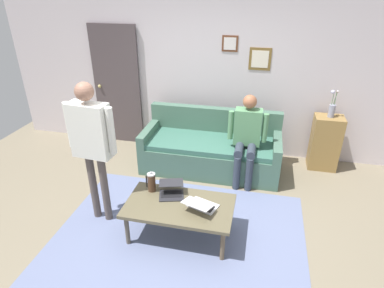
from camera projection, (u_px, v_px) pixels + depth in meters
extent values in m
plane|color=#7B6F5A|center=(178.00, 229.00, 3.89)|extent=(7.68, 7.68, 0.00)
cube|color=slate|center=(178.00, 240.00, 3.72)|extent=(2.86, 2.28, 0.01)
cube|color=silver|center=(211.00, 72.00, 5.19)|extent=(7.04, 0.10, 2.70)
cube|color=brown|center=(260.00, 59.00, 4.89)|extent=(0.33, 0.02, 0.34)
cube|color=silver|center=(260.00, 59.00, 4.88)|extent=(0.25, 0.00, 0.26)
cube|color=brown|center=(230.00, 44.00, 4.88)|extent=(0.24, 0.02, 0.24)
cube|color=silver|center=(230.00, 44.00, 4.87)|extent=(0.18, 0.00, 0.18)
cube|color=#4C4143|center=(117.00, 86.00, 5.57)|extent=(0.82, 0.05, 2.05)
sphere|color=tan|center=(100.00, 86.00, 5.60)|extent=(0.06, 0.06, 0.06)
cube|color=#466856|center=(210.00, 156.00, 5.04)|extent=(2.07, 0.87, 0.42)
cube|color=#3B6B5A|center=(211.00, 143.00, 4.91)|extent=(1.83, 0.79, 0.08)
cube|color=#466856|center=(215.00, 121.00, 5.16)|extent=(2.07, 0.14, 0.46)
cube|color=#466856|center=(277.00, 145.00, 4.71)|extent=(0.12, 0.87, 0.20)
cube|color=#466856|center=(150.00, 133.00, 5.09)|extent=(0.12, 0.87, 0.20)
cube|color=brown|center=(179.00, 206.00, 3.62)|extent=(1.20, 0.67, 0.04)
cylinder|color=brown|center=(223.00, 245.00, 3.38)|extent=(0.05, 0.05, 0.39)
cylinder|color=brown|center=(127.00, 230.00, 3.59)|extent=(0.05, 0.05, 0.39)
cylinder|color=#565643|center=(229.00, 213.00, 3.84)|extent=(0.05, 0.05, 0.39)
cylinder|color=brown|center=(144.00, 201.00, 4.05)|extent=(0.05, 0.05, 0.39)
cube|color=#28282D|center=(171.00, 195.00, 3.75)|extent=(0.33, 0.29, 0.01)
cube|color=black|center=(171.00, 194.00, 3.76)|extent=(0.26, 0.19, 0.00)
cube|color=#28282D|center=(171.00, 183.00, 3.79)|extent=(0.33, 0.28, 0.03)
cube|color=silver|center=(171.00, 183.00, 3.79)|extent=(0.29, 0.25, 0.02)
cube|color=silver|center=(203.00, 205.00, 3.59)|extent=(0.37, 0.30, 0.01)
cube|color=black|center=(202.00, 206.00, 3.57)|extent=(0.29, 0.20, 0.00)
cube|color=silver|center=(197.00, 204.00, 3.45)|extent=(0.36, 0.29, 0.04)
cube|color=white|center=(198.00, 204.00, 3.45)|extent=(0.33, 0.26, 0.03)
cylinder|color=#4C3323|center=(152.00, 183.00, 3.80)|extent=(0.09, 0.09, 0.22)
cylinder|color=#B7B7BC|center=(151.00, 174.00, 3.75)|extent=(0.10, 0.10, 0.02)
sphere|color=#B2B2B7|center=(151.00, 173.00, 3.74)|extent=(0.03, 0.03, 0.03)
cube|color=black|center=(147.00, 181.00, 3.81)|extent=(0.01, 0.01, 0.15)
cube|color=olive|center=(325.00, 143.00, 4.98)|extent=(0.42, 0.32, 0.85)
cylinder|color=#9092A7|center=(332.00, 111.00, 4.75)|extent=(0.09, 0.09, 0.19)
cylinder|color=#3D7038|center=(336.00, 98.00, 4.65)|extent=(0.02, 0.02, 0.21)
sphere|color=silver|center=(338.00, 91.00, 4.59)|extent=(0.03, 0.03, 0.03)
cylinder|color=#3D7038|center=(335.00, 98.00, 4.66)|extent=(0.02, 0.03, 0.19)
sphere|color=#D44D5E|center=(338.00, 92.00, 4.62)|extent=(0.03, 0.03, 0.03)
cylinder|color=#3D7038|center=(333.00, 98.00, 4.67)|extent=(0.02, 0.04, 0.19)
sphere|color=silver|center=(333.00, 92.00, 4.63)|extent=(0.06, 0.06, 0.06)
cylinder|color=#564B47|center=(93.00, 186.00, 3.91)|extent=(0.09, 0.09, 0.88)
cylinder|color=#564B47|center=(105.00, 189.00, 3.86)|extent=(0.09, 0.09, 0.88)
cube|color=silver|center=(90.00, 131.00, 3.54)|extent=(0.46, 0.23, 0.62)
cylinder|color=silver|center=(70.00, 125.00, 3.60)|extent=(0.09, 0.09, 0.53)
cylinder|color=silver|center=(111.00, 131.00, 3.46)|extent=(0.09, 0.09, 0.53)
sphere|color=#976955|center=(84.00, 91.00, 3.34)|extent=(0.20, 0.20, 0.20)
cylinder|color=#323A47|center=(249.00, 175.00, 4.50)|extent=(0.10, 0.10, 0.50)
cylinder|color=#323A47|center=(237.00, 173.00, 4.53)|extent=(0.10, 0.10, 0.50)
cylinder|color=#323A47|center=(252.00, 150.00, 4.52)|extent=(0.12, 0.40, 0.12)
cylinder|color=#323A47|center=(239.00, 148.00, 4.55)|extent=(0.12, 0.40, 0.12)
cube|color=#578F60|center=(248.00, 127.00, 4.58)|extent=(0.37, 0.20, 0.52)
cylinder|color=#578F60|center=(265.00, 128.00, 4.47)|extent=(0.08, 0.08, 0.42)
cylinder|color=#578F60|center=(231.00, 125.00, 4.57)|extent=(0.08, 0.08, 0.42)
sphere|color=#9E6142|center=(250.00, 102.00, 4.41)|extent=(0.19, 0.19, 0.19)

